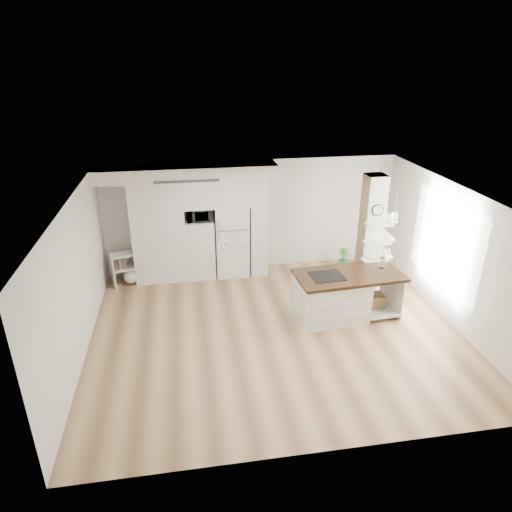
{
  "coord_description": "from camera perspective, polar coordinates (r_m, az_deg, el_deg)",
  "views": [
    {
      "loc": [
        -1.58,
        -7.36,
        4.93
      ],
      "look_at": [
        -0.23,
        0.9,
        1.21
      ],
      "focal_mm": 32.0,
      "sensor_mm": 36.0,
      "label": 1
    }
  ],
  "objects": [
    {
      "name": "floor",
      "position": [
        9.0,
        2.4,
        -9.31
      ],
      "size": [
        7.0,
        6.0,
        0.01
      ],
      "primitive_type": "cube",
      "color": "tan",
      "rests_on": "ground"
    },
    {
      "name": "room",
      "position": [
        8.13,
        2.62,
        1.69
      ],
      "size": [
        7.04,
        6.04,
        2.72
      ],
      "color": "white",
      "rests_on": "ground"
    },
    {
      "name": "cabinet_wall",
      "position": [
        10.6,
        -8.11,
        4.85
      ],
      "size": [
        4.0,
        0.71,
        2.7
      ],
      "color": "silver",
      "rests_on": "floor"
    },
    {
      "name": "refrigerator",
      "position": [
        10.88,
        -3.06,
        2.03
      ],
      "size": [
        0.78,
        0.69,
        1.75
      ],
      "color": "white",
      "rests_on": "floor"
    },
    {
      "name": "column",
      "position": [
        10.03,
        14.66,
        2.22
      ],
      "size": [
        0.69,
        0.9,
        2.7
      ],
      "color": "silver",
      "rests_on": "floor"
    },
    {
      "name": "window",
      "position": [
        9.8,
        22.56,
        1.55
      ],
      "size": [
        0.0,
        2.4,
        2.4
      ],
      "primitive_type": "plane",
      "rotation": [
        1.57,
        0.0,
        -1.57
      ],
      "color": "white",
      "rests_on": "room"
    },
    {
      "name": "pendant_light",
      "position": [
        8.66,
        13.56,
        4.33
      ],
      "size": [
        0.12,
        0.12,
        0.1
      ],
      "primitive_type": "cylinder",
      "color": "white",
      "rests_on": "room"
    },
    {
      "name": "kitchen_island",
      "position": [
        9.31,
        9.99,
        -4.9
      ],
      "size": [
        2.19,
        1.16,
        1.52
      ],
      "rotation": [
        0.0,
        0.0,
        0.07
      ],
      "color": "silver",
      "rests_on": "floor"
    },
    {
      "name": "bookshelf",
      "position": [
        10.97,
        -15.69,
        -1.76
      ],
      "size": [
        0.74,
        0.57,
        0.78
      ],
      "rotation": [
        0.0,
        0.0,
        0.32
      ],
      "color": "silver",
      "rests_on": "floor"
    },
    {
      "name": "floor_plant_a",
      "position": [
        9.74,
        15.29,
        -5.89
      ],
      "size": [
        0.3,
        0.27,
        0.44
      ],
      "primitive_type": "imported",
      "rotation": [
        0.0,
        0.0,
        0.36
      ],
      "color": "#3E7F33",
      "rests_on": "floor"
    },
    {
      "name": "floor_plant_b",
      "position": [
        11.56,
        10.88,
        -0.34
      ],
      "size": [
        0.3,
        0.3,
        0.52
      ],
      "primitive_type": "imported",
      "rotation": [
        0.0,
        0.0,
        -0.03
      ],
      "color": "#3E7F33",
      "rests_on": "floor"
    },
    {
      "name": "microwave",
      "position": [
        10.54,
        -7.17,
        5.16
      ],
      "size": [
        0.54,
        0.37,
        0.3
      ],
      "primitive_type": "imported",
      "color": "#2D2D2D",
      "rests_on": "cabinet_wall"
    },
    {
      "name": "shelf_plant",
      "position": [
        10.21,
        15.69,
        3.55
      ],
      "size": [
        0.27,
        0.23,
        0.3
      ],
      "primitive_type": "imported",
      "color": "#3E7F33",
      "rests_on": "column"
    },
    {
      "name": "decor_bowl",
      "position": [
        9.93,
        14.55,
        -0.16
      ],
      "size": [
        0.22,
        0.22,
        0.05
      ],
      "primitive_type": "imported",
      "color": "white",
      "rests_on": "column"
    }
  ]
}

